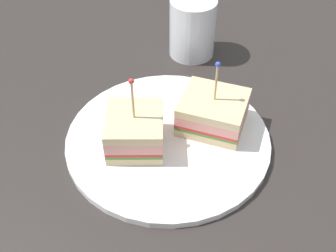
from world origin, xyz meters
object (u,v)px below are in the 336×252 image
(sandwich_half_back, at_px, (213,112))
(drink_glass, at_px, (192,30))
(plate, at_px, (168,139))
(sandwich_half_front, at_px, (135,131))

(sandwich_half_back, relative_size, drink_glass, 1.11)
(plate, relative_size, drink_glass, 2.81)
(plate, relative_size, sandwich_half_back, 2.54)
(sandwich_half_front, bearing_deg, sandwich_half_back, 17.45)
(plate, bearing_deg, sandwich_half_back, 18.43)
(sandwich_half_front, distance_m, sandwich_half_back, 0.11)
(sandwich_half_back, height_order, drink_glass, sandwich_half_back)
(sandwich_half_front, xyz_separation_m, drink_glass, (0.10, 0.24, 0.01))
(sandwich_half_front, height_order, sandwich_half_back, sandwich_half_front)
(sandwich_half_back, bearing_deg, sandwich_half_front, -162.55)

